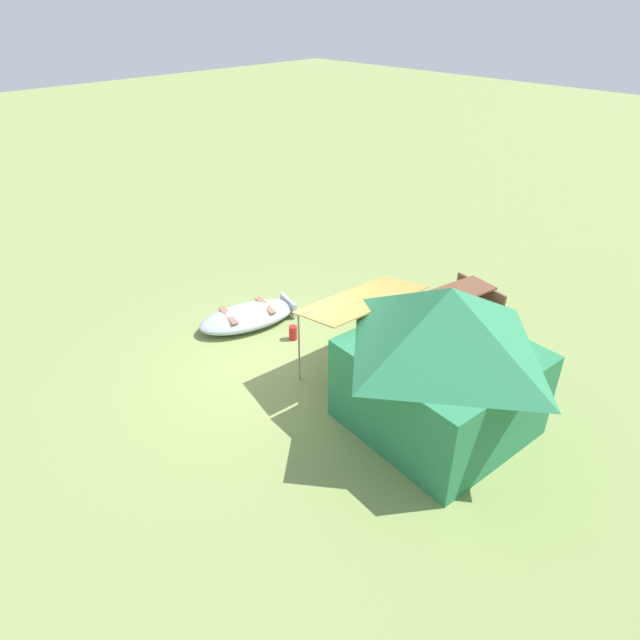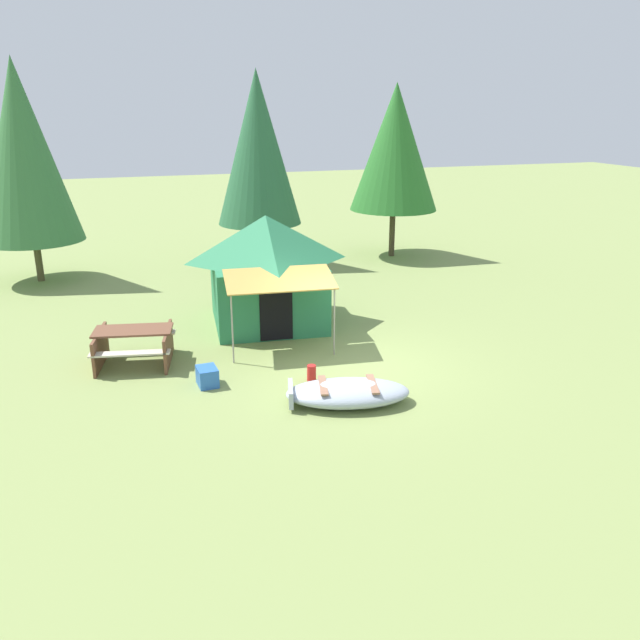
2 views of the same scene
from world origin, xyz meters
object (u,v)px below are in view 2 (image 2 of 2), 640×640
at_px(beached_rowboat, 347,393).
at_px(picnic_table, 134,342).
at_px(fuel_can, 312,373).
at_px(canvas_cabin_tent, 267,268).
at_px(pine_tree_back_right, 23,152).
at_px(cooler_box, 207,376).
at_px(pine_tree_back_left, 395,148).
at_px(pine_tree_far_center, 258,148).

distance_m(beached_rowboat, picnic_table, 4.82).
relative_size(picnic_table, fuel_can, 5.69).
height_order(canvas_cabin_tent, pine_tree_back_right, pine_tree_back_right).
bearing_deg(cooler_box, pine_tree_back_left, 48.99).
height_order(canvas_cabin_tent, pine_tree_far_center, pine_tree_far_center).
bearing_deg(cooler_box, canvas_cabin_tent, 58.53).
xyz_separation_m(canvas_cabin_tent, pine_tree_back_right, (-5.76, 6.18, 2.50)).
distance_m(cooler_box, pine_tree_back_left, 12.91).
bearing_deg(picnic_table, pine_tree_back_right, 107.04).
bearing_deg(beached_rowboat, pine_tree_back_right, 118.38).
bearing_deg(cooler_box, picnic_table, 128.53).
distance_m(canvas_cabin_tent, fuel_can, 3.97).
height_order(pine_tree_back_left, pine_tree_back_right, pine_tree_back_right).
xyz_separation_m(beached_rowboat, pine_tree_back_right, (-6.02, 11.14, 3.69)).
bearing_deg(picnic_table, pine_tree_far_center, 60.12).
bearing_deg(canvas_cabin_tent, pine_tree_back_right, 132.95).
distance_m(fuel_can, pine_tree_far_center, 10.84).
bearing_deg(fuel_can, picnic_table, 148.26).
relative_size(beached_rowboat, fuel_can, 7.61).
relative_size(canvas_cabin_tent, fuel_can, 13.23).
bearing_deg(pine_tree_back_left, pine_tree_back_right, 179.13).
xyz_separation_m(beached_rowboat, pine_tree_far_center, (1.05, 11.28, 3.64)).
height_order(cooler_box, pine_tree_back_right, pine_tree_back_right).
height_order(fuel_can, pine_tree_far_center, pine_tree_far_center).
height_order(beached_rowboat, cooler_box, beached_rowboat).
relative_size(picnic_table, pine_tree_far_center, 0.29).
relative_size(fuel_can, pine_tree_back_left, 0.05).
relative_size(cooler_box, fuel_can, 1.48).
height_order(fuel_can, pine_tree_back_left, pine_tree_back_left).
relative_size(beached_rowboat, canvas_cabin_tent, 0.58).
distance_m(beached_rowboat, canvas_cabin_tent, 5.10).
relative_size(cooler_box, pine_tree_far_center, 0.08).
bearing_deg(pine_tree_back_right, fuel_can, -60.18).
distance_m(beached_rowboat, pine_tree_far_center, 11.90).
xyz_separation_m(cooler_box, pine_tree_far_center, (3.36, 9.67, 3.67)).
bearing_deg(pine_tree_far_center, pine_tree_back_left, -3.86).
bearing_deg(pine_tree_far_center, pine_tree_back_right, -178.85).
xyz_separation_m(cooler_box, pine_tree_back_right, (-3.71, 9.53, 3.72)).
bearing_deg(pine_tree_back_left, beached_rowboat, -117.98).
relative_size(canvas_cabin_tent, pine_tree_back_right, 0.66).
bearing_deg(pine_tree_back_right, picnic_table, -72.96).
xyz_separation_m(beached_rowboat, picnic_table, (-3.59, 3.21, 0.26)).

